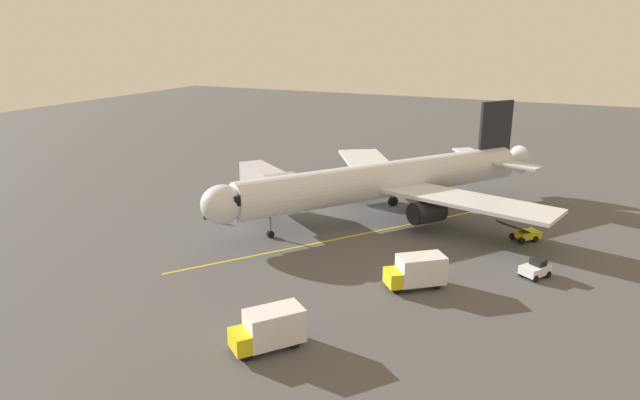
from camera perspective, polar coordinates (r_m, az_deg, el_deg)
ground_plane at (r=63.43m, az=6.60°, el=-0.89°), size 220.00×220.00×0.00m
apron_lead_in_line at (r=55.60m, az=4.60°, el=-3.42°), size 23.67×32.53×0.01m
airplane at (r=59.95m, az=6.95°, el=2.03°), size 31.30×34.89×11.50m
jet_bridge at (r=59.09m, az=-5.07°, el=1.63°), size 10.36×8.45×5.40m
ground_crew_marshaller at (r=60.54m, az=-11.71°, el=-1.13°), size 0.42×0.47×1.71m
box_truck_near_nose at (r=44.31m, az=9.78°, el=-7.17°), size 4.81×4.40×2.62m
box_truck_portside at (r=36.02m, az=-5.28°, el=-12.97°), size 4.38×4.82×2.62m
tug_starboard_side at (r=49.02m, az=21.13°, el=-6.57°), size 2.51×2.75×1.50m
belt_loader_rear_apron at (r=56.83m, az=20.18°, el=-3.24°), size 4.10×4.07×2.32m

